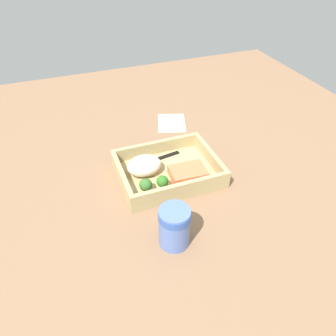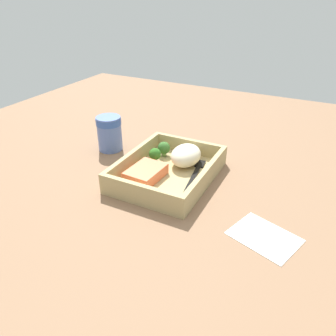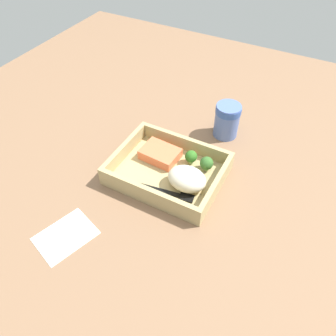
{
  "view_description": "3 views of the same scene",
  "coord_description": "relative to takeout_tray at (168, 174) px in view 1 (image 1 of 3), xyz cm",
  "views": [
    {
      "loc": [
        24.5,
        65.02,
        58.2
      ],
      "look_at": [
        0.0,
        0.0,
        2.7
      ],
      "focal_mm": 35.0,
      "sensor_mm": 36.0,
      "label": 1
    },
    {
      "loc": [
        -61.4,
        -31.2,
        41.65
      ],
      "look_at": [
        0.0,
        0.0,
        2.7
      ],
      "focal_mm": 35.0,
      "sensor_mm": 36.0,
      "label": 2
    },
    {
      "loc": [
        26.34,
        -49.5,
        60.69
      ],
      "look_at": [
        0.0,
        0.0,
        2.7
      ],
      "focal_mm": 35.0,
      "sensor_mm": 36.0,
      "label": 3
    }
  ],
  "objects": [
    {
      "name": "ground_plane",
      "position": [
        0.0,
        0.0,
        -1.6
      ],
      "size": [
        160.0,
        160.0,
        2.0
      ],
      "primitive_type": "cube",
      "color": "brown"
    },
    {
      "name": "takeout_tray",
      "position": [
        0.0,
        0.0,
        0.0
      ],
      "size": [
        26.73,
        20.77,
        1.2
      ],
      "primitive_type": "cube",
      "color": "tan",
      "rests_on": "ground_plane"
    },
    {
      "name": "tray_rim",
      "position": [
        0.0,
        0.0,
        2.55
      ],
      "size": [
        26.73,
        20.77,
        3.9
      ],
      "color": "tan",
      "rests_on": "takeout_tray"
    },
    {
      "name": "salmon_fillet",
      "position": [
        -4.28,
        3.73,
        1.91
      ],
      "size": [
        9.91,
        7.53,
        2.62
      ],
      "primitive_type": "cube",
      "rotation": [
        0.0,
        0.0,
        -0.06
      ],
      "color": "#EA6D45",
      "rests_on": "takeout_tray"
    },
    {
      "name": "mashed_potatoes",
      "position": [
        6.09,
        -1.97,
        3.2
      ],
      "size": [
        9.37,
        7.23,
        5.19
      ],
      "primitive_type": "ellipsoid",
      "color": "beige",
      "rests_on": "takeout_tray"
    },
    {
      "name": "broccoli_floret_1",
      "position": [
        8.0,
        5.3,
        2.77
      ],
      "size": [
        3.35,
        3.35,
        3.93
      ],
      "color": "#729C58",
      "rests_on": "takeout_tray"
    },
    {
      "name": "broccoli_floret_2",
      "position": [
        3.62,
        5.6,
        2.84
      ],
      "size": [
        3.13,
        3.13,
        3.91
      ],
      "color": "#7FA65C",
      "rests_on": "takeout_tray"
    },
    {
      "name": "fork",
      "position": [
        2.65,
        -6.11,
        0.82
      ],
      "size": [
        15.87,
        4.07,
        0.44
      ],
      "color": "black",
      "rests_on": "takeout_tray"
    },
    {
      "name": "paper_cup",
      "position": [
        6.78,
        21.89,
        4.85
      ],
      "size": [
        6.96,
        6.96,
        9.75
      ],
      "color": "#526DB1",
      "rests_on": "ground_plane"
    },
    {
      "name": "receipt_slip",
      "position": [
        -11.1,
        -25.99,
        -0.48
      ],
      "size": [
        12.45,
        14.26,
        0.24
      ],
      "primitive_type": "cube",
      "rotation": [
        0.0,
        0.0,
        -0.33
      ],
      "color": "white",
      "rests_on": "ground_plane"
    }
  ]
}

